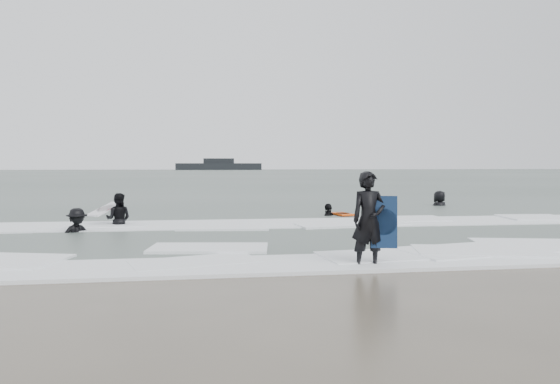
{
  "coord_description": "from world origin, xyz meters",
  "views": [
    {
      "loc": [
        -2.16,
        -10.65,
        1.93
      ],
      "look_at": [
        0.0,
        5.0,
        1.1
      ],
      "focal_mm": 35.0,
      "sensor_mm": 36.0,
      "label": 1
    }
  ],
  "objects": [
    {
      "name": "surf_foam",
      "position": [
        0.0,
        3.7,
        0.04
      ],
      "size": [
        30.03,
        9.06,
        0.09
      ],
      "color": "white",
      "rests_on": "ground"
    },
    {
      "name": "bodyboards",
      "position": [
        -0.45,
        4.67,
        0.5
      ],
      "size": [
        8.76,
        10.1,
        1.25
      ],
      "color": "#0E2041",
      "rests_on": "ground"
    },
    {
      "name": "surfer_breaker",
      "position": [
        -5.61,
        4.7,
        0.0
      ],
      "size": [
        1.17,
        1.04,
        1.57
      ],
      "primitive_type": "imported",
      "rotation": [
        0.0,
        0.0,
        0.57
      ],
      "color": "black",
      "rests_on": "ground"
    },
    {
      "name": "surfer_right_near",
      "position": [
        2.26,
        8.51,
        0.0
      ],
      "size": [
        0.95,
        0.97,
        1.64
      ],
      "primitive_type": "imported",
      "rotation": [
        0.0,
        0.0,
        -2.33
      ],
      "color": "black",
      "rests_on": "ground"
    },
    {
      "name": "surfer_centre",
      "position": [
        0.83,
        -0.98,
        0.0
      ],
      "size": [
        0.69,
        0.48,
        1.81
      ],
      "primitive_type": "imported",
      "rotation": [
        0.0,
        0.0,
        0.08
      ],
      "color": "black",
      "rests_on": "ground"
    },
    {
      "name": "sea",
      "position": [
        0.0,
        80.0,
        0.06
      ],
      "size": [
        320.0,
        320.0,
        0.0
      ],
      "primitive_type": "plane",
      "color": "#47544C",
      "rests_on": "ground"
    },
    {
      "name": "surfer_right_far",
      "position": [
        8.19,
        12.35,
        0.0
      ],
      "size": [
        1.06,
        0.87,
        1.87
      ],
      "primitive_type": "imported",
      "rotation": [
        0.0,
        0.0,
        -2.79
      ],
      "color": "black",
      "rests_on": "ground"
    },
    {
      "name": "ground",
      "position": [
        0.0,
        0.0,
        0.0
      ],
      "size": [
        320.0,
        320.0,
        0.0
      ],
      "primitive_type": "plane",
      "color": "brown",
      "rests_on": "ground"
    },
    {
      "name": "surfer_wading",
      "position": [
        -4.76,
        6.26,
        0.0
      ],
      "size": [
        0.84,
        0.69,
        1.59
      ],
      "primitive_type": "imported",
      "rotation": [
        0.0,
        0.0,
        3.02
      ],
      "color": "black",
      "rests_on": "ground"
    },
    {
      "name": "vessel_horizon",
      "position": [
        1.87,
        149.57,
        1.26
      ],
      "size": [
        24.74,
        4.42,
        3.36
      ],
      "color": "black",
      "rests_on": "ground"
    }
  ]
}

